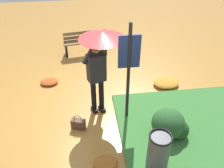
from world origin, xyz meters
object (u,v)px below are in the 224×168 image
Objects in this scene: info_sign_post at (129,63)px; handbag at (78,124)px; park_bench at (85,42)px; trash_bin at (158,152)px; person_with_umbrella at (99,52)px.

handbag is (-1.11, -0.22, -1.32)m from info_sign_post.
info_sign_post reaches higher than handbag.
trash_bin reaches higher than park_bench.
trash_bin is at bearing -39.92° from handbag.
info_sign_post is 6.22× the size of handbag.
info_sign_post is at bearing -32.49° from person_with_umbrella.
info_sign_post is 3.51m from park_bench.
info_sign_post is at bearing -75.94° from park_bench.
trash_bin is (0.31, -1.42, -1.03)m from info_sign_post.
handbag is (-0.56, -0.58, -1.42)m from person_with_umbrella.
trash_bin is (1.42, -1.19, 0.29)m from handbag.
info_sign_post is 2.76× the size of trash_bin.
person_with_umbrella is 5.53× the size of handbag.
trash_bin is (0.87, -1.77, -1.13)m from person_with_umbrella.
handbag is at bearing -94.88° from park_bench.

